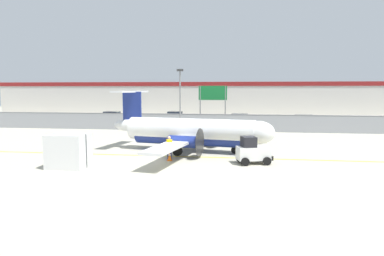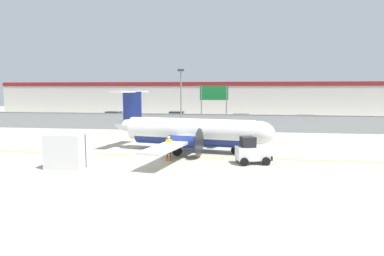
{
  "view_description": "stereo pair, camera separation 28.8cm",
  "coord_description": "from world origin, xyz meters",
  "views": [
    {
      "loc": [
        5.16,
        -23.05,
        5.05
      ],
      "look_at": [
        1.22,
        5.36,
        1.8
      ],
      "focal_mm": 32.0,
      "sensor_mm": 36.0,
      "label": 1
    },
    {
      "loc": [
        5.44,
        -23.01,
        5.05
      ],
      "look_at": [
        1.22,
        5.36,
        1.8
      ],
      "focal_mm": 32.0,
      "sensor_mm": 36.0,
      "label": 2
    }
  ],
  "objects": [
    {
      "name": "ground_crew_worker",
      "position": [
        0.19,
        0.87,
        0.95
      ],
      "size": [
        0.53,
        0.46,
        1.7
      ],
      "rotation": [
        0.0,
        0.0,
        4.24
      ],
      "color": "#191E4C",
      "rests_on": "ground"
    },
    {
      "name": "parking_lot_strip",
      "position": [
        0.0,
        29.5,
        0.06
      ],
      "size": [
        98.0,
        17.0,
        0.12
      ],
      "color": "#38383A",
      "rests_on": "ground"
    },
    {
      "name": "highway_sign",
      "position": [
        1.8,
        20.42,
        4.14
      ],
      "size": [
        3.6,
        0.14,
        5.5
      ],
      "color": "slate",
      "rests_on": "ground"
    },
    {
      "name": "traffic_cone_near_left",
      "position": [
        0.29,
        0.44,
        0.31
      ],
      "size": [
        0.36,
        0.36,
        0.64
      ],
      "color": "orange",
      "rests_on": "ground"
    },
    {
      "name": "parked_car_0",
      "position": [
        -13.98,
        26.81,
        0.89
      ],
      "size": [
        4.36,
        2.36,
        1.58
      ],
      "rotation": [
        0.0,
        0.0,
        -0.11
      ],
      "color": "#19662D",
      "rests_on": "parking_lot_strip"
    },
    {
      "name": "cargo_container",
      "position": [
        -5.75,
        -2.54,
        1.1
      ],
      "size": [
        2.44,
        2.01,
        2.2
      ],
      "rotation": [
        0.0,
        0.0,
        0.0
      ],
      "color": "silver",
      "rests_on": "ground"
    },
    {
      "name": "parked_car_2",
      "position": [
        5.34,
        24.56,
        0.89
      ],
      "size": [
        4.3,
        2.21,
        1.58
      ],
      "rotation": [
        0.0,
        0.0,
        -0.06
      ],
      "color": "silver",
      "rests_on": "parking_lot_strip"
    },
    {
      "name": "background_building",
      "position": [
        0.0,
        47.99,
        3.26
      ],
      "size": [
        91.0,
        8.1,
        6.5
      ],
      "color": "beige",
      "rests_on": "ground"
    },
    {
      "name": "parked_car_3",
      "position": [
        13.8,
        23.67,
        0.89
      ],
      "size": [
        4.26,
        2.12,
        1.58
      ],
      "rotation": [
        0.0,
        0.0,
        -0.03
      ],
      "color": "gray",
      "rests_on": "parking_lot_strip"
    },
    {
      "name": "baggage_tug",
      "position": [
        6.1,
        0.2,
        0.86
      ],
      "size": [
        2.55,
        1.9,
        1.88
      ],
      "rotation": [
        0.0,
        0.0,
        0.29
      ],
      "color": "silver",
      "rests_on": "ground"
    },
    {
      "name": "commuter_airplane",
      "position": [
        1.46,
        4.31,
        1.6
      ],
      "size": [
        13.82,
        16.03,
        4.92
      ],
      "rotation": [
        0.0,
        0.0,
        -0.18
      ],
      "color": "white",
      "rests_on": "ground"
    },
    {
      "name": "perimeter_fence",
      "position": [
        0.0,
        18.0,
        1.12
      ],
      "size": [
        98.0,
        0.1,
        2.1
      ],
      "color": "gray",
      "rests_on": "ground"
    },
    {
      "name": "apron_light_pole",
      "position": [
        -1.37,
        14.49,
        4.3
      ],
      "size": [
        0.7,
        0.3,
        7.27
      ],
      "color": "slate",
      "rests_on": "ground"
    },
    {
      "name": "parked_car_1",
      "position": [
        -4.44,
        28.22,
        0.89
      ],
      "size": [
        4.28,
        2.18,
        1.58
      ],
      "rotation": [
        0.0,
        0.0,
        0.05
      ],
      "color": "silver",
      "rests_on": "parking_lot_strip"
    },
    {
      "name": "ground_plane",
      "position": [
        0.0,
        2.0,
        0.0
      ],
      "size": [
        140.0,
        140.0,
        0.01
      ],
      "color": "#B2AD99"
    },
    {
      "name": "traffic_cone_near_right",
      "position": [
        -1.11,
        3.02,
        0.31
      ],
      "size": [
        0.36,
        0.36,
        0.64
      ],
      "color": "orange",
      "rests_on": "ground"
    }
  ]
}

